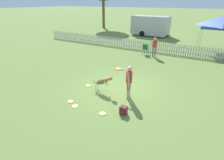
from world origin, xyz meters
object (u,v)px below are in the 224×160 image
frisbee_near_dog (70,102)px  leaping_dog (103,81)px  spectator_standing (155,45)px  canopy_tent_main (224,22)px  folding_chair_blue_left (146,48)px  frisbee_near_handler (103,114)px  backpack_on_grass (123,110)px  frisbee_midfield (88,86)px  equipment_trailer (150,25)px  frisbee_far_scatter (75,106)px  handler_person (128,79)px

frisbee_near_dog → leaping_dog: bearing=64.0°
spectator_standing → canopy_tent_main: bearing=-157.7°
folding_chair_blue_left → frisbee_near_handler: bearing=101.5°
frisbee_near_handler → folding_chair_blue_left: folding_chair_blue_left is taller
folding_chair_blue_left → canopy_tent_main: 6.86m
frisbee_near_handler → backpack_on_grass: bearing=30.2°
leaping_dog → frisbee_midfield: bearing=-103.6°
equipment_trailer → spectator_standing: bearing=-63.4°
frisbee_near_handler → spectator_standing: 8.87m
frisbee_midfield → spectator_standing: spectator_standing is taller
frisbee_far_scatter → equipment_trailer: bearing=98.9°
leaping_dog → frisbee_far_scatter: 1.87m
frisbee_midfield → equipment_trailer: 16.37m
frisbee_midfield → equipment_trailer: size_ratio=0.05×
spectator_standing → frisbee_midfield: bearing=57.8°
frisbee_far_scatter → equipment_trailer: equipment_trailer is taller
frisbee_near_handler → folding_chair_blue_left: 9.25m
frisbee_midfield → canopy_tent_main: bearing=62.7°
frisbee_near_handler → spectator_standing: spectator_standing is taller
frisbee_far_scatter → equipment_trailer: 18.36m
frisbee_near_dog → canopy_tent_main: canopy_tent_main is taller
frisbee_midfield → folding_chair_blue_left: folding_chair_blue_left is taller
frisbee_midfield → backpack_on_grass: 3.11m
frisbee_far_scatter → spectator_standing: 9.01m
handler_person → frisbee_near_dog: size_ratio=6.17×
frisbee_near_dog → frisbee_midfield: same height
leaping_dog → frisbee_near_handler: leaping_dog is taller
handler_person → frisbee_near_handler: handler_person is taller
leaping_dog → frisbee_near_dog: leaping_dog is taller
frisbee_midfield → canopy_tent_main: size_ratio=0.08×
backpack_on_grass → spectator_standing: bearing=99.6°
frisbee_near_dog → frisbee_far_scatter: size_ratio=1.00×
frisbee_midfield → frisbee_far_scatter: (0.71, -1.91, 0.00)m
canopy_tent_main → equipment_trailer: bearing=147.9°
frisbee_midfield → spectator_standing: (1.37, 7.02, 0.93)m
leaping_dog → frisbee_far_scatter: bearing=-15.5°
backpack_on_grass → leaping_dog: bearing=145.8°
frisbee_far_scatter → spectator_standing: size_ratio=0.16×
folding_chair_blue_left → equipment_trailer: (-2.66, 8.85, 0.75)m
frisbee_near_dog → folding_chair_blue_left: bearing=88.5°
frisbee_far_scatter → spectator_standing: spectator_standing is taller
leaping_dog → frisbee_near_handler: (1.02, -1.61, -0.57)m
equipment_trailer → backpack_on_grass: bearing=-68.6°
backpack_on_grass → folding_chair_blue_left: folding_chair_blue_left is taller
handler_person → backpack_on_grass: size_ratio=4.55×
leaping_dog → frisbee_far_scatter: leaping_dog is taller
frisbee_far_scatter → folding_chair_blue_left: (-0.19, 9.24, 0.53)m
frisbee_near_dog → folding_chair_blue_left: (0.24, 9.05, 0.53)m
backpack_on_grass → equipment_trailer: (-4.93, 17.53, 1.13)m
frisbee_near_handler → frisbee_far_scatter: (-1.35, -0.14, 0.00)m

